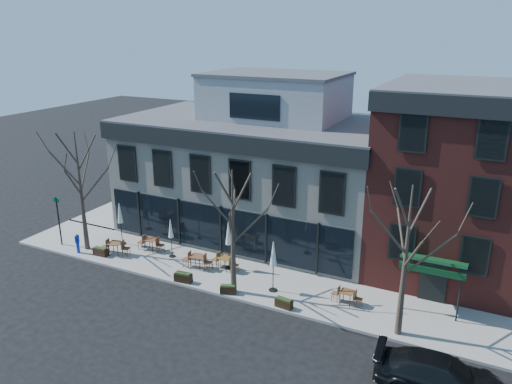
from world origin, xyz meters
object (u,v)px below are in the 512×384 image
at_px(parked_sedan, 441,376).
at_px(umbrella_0, 120,215).
at_px(call_box, 78,243).
at_px(cafe_set_0, 115,247).

relative_size(parked_sedan, umbrella_0, 1.81).
bearing_deg(call_box, cafe_set_0, 19.35).
bearing_deg(cafe_set_0, umbrella_0, 117.08).
xyz_separation_m(parked_sedan, cafe_set_0, (-20.41, 3.98, -0.08)).
bearing_deg(parked_sedan, cafe_set_0, 74.64).
xyz_separation_m(call_box, cafe_set_0, (2.40, 0.84, -0.17)).
bearing_deg(call_box, umbrella_0, 56.01).
bearing_deg(umbrella_0, cafe_set_0, -62.92).
bearing_deg(parked_sedan, umbrella_0, 71.06).
height_order(cafe_set_0, umbrella_0, umbrella_0).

